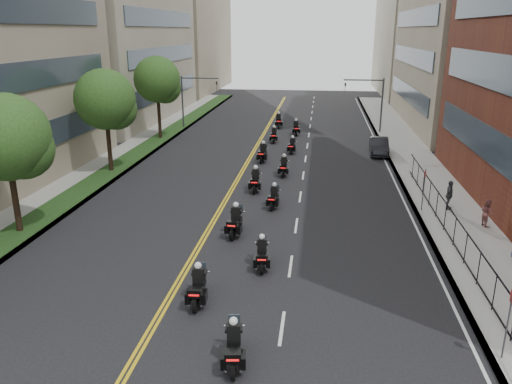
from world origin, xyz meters
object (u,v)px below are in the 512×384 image
motorcycle_3 (262,255)px  pedestrian_b (487,213)px  motorcycle_1 (234,347)px  motorcycle_2 (198,287)px  motorcycle_7 (284,167)px  motorcycle_12 (279,121)px  pedestrian_c (449,195)px  motorcycle_11 (296,129)px  motorcycle_6 (255,181)px  motorcycle_8 (263,153)px  motorcycle_4 (235,222)px  motorcycle_9 (292,146)px  parked_sedan (379,146)px  motorcycle_10 (274,136)px  motorcycle_5 (274,198)px

motorcycle_3 → pedestrian_b: (11.45, 6.20, 0.28)m
motorcycle_1 → pedestrian_b: size_ratio=1.48×
motorcycle_2 → motorcycle_7: 18.57m
motorcycle_12 → pedestrian_c: bearing=-70.9°
motorcycle_11 → motorcycle_12: 4.28m
motorcycle_6 → pedestrian_c: 12.07m
motorcycle_8 → pedestrian_c: (12.19, -10.31, 0.35)m
motorcycle_1 → motorcycle_8: bearing=86.7°
motorcycle_1 → motorcycle_4: motorcycle_4 is taller
motorcycle_9 → parked_sedan: bearing=9.6°
motorcycle_7 → motorcycle_8: (-1.99, 3.84, 0.04)m
motorcycle_7 → parked_sedan: motorcycle_7 is taller
motorcycle_2 → motorcycle_12: 37.21m
motorcycle_3 → motorcycle_11: motorcycle_11 is taller
motorcycle_10 → motorcycle_4: bearing=-91.3°
motorcycle_2 → motorcycle_5: size_ratio=1.09×
motorcycle_10 → pedestrian_c: bearing=-57.7°
motorcycle_10 → pedestrian_b: 24.28m
motorcycle_3 → motorcycle_7: motorcycle_7 is taller
motorcycle_5 → motorcycle_3: bearing=-83.5°
motorcycle_6 → motorcycle_3: bearing=-83.8°
motorcycle_1 → motorcycle_9: 29.19m
motorcycle_3 → motorcycle_6: bearing=92.8°
motorcycle_9 → motorcycle_12: size_ratio=0.87×
motorcycle_9 → motorcycle_11: bearing=96.3°
motorcycle_2 → pedestrian_c: pedestrian_c is taller
motorcycle_3 → motorcycle_9: motorcycle_3 is taller
motorcycle_5 → pedestrian_c: 10.30m
motorcycle_4 → motorcycle_9: (1.87, 18.65, -0.09)m
motorcycle_1 → parked_sedan: (7.57, 29.70, 0.07)m
motorcycle_9 → motorcycle_4: bearing=-90.1°
motorcycle_1 → motorcycle_4: bearing=91.5°
motorcycle_7 → motorcycle_9: size_ratio=1.05×
motorcycle_8 → pedestrian_b: bearing=-39.8°
motorcycle_3 → motorcycle_5: (-0.22, 8.09, -0.02)m
motorcycle_12 → motorcycle_7: bearing=-90.6°
motorcycle_11 → motorcycle_3: bearing=-96.7°
pedestrian_b → pedestrian_c: 2.81m
motorcycle_1 → motorcycle_4: size_ratio=0.93×
motorcycle_12 → motorcycle_8: bearing=-96.7°
motorcycle_1 → motorcycle_11: bearing=82.1°
motorcycle_2 → pedestrian_b: motorcycle_2 is taller
motorcycle_1 → motorcycle_11: 37.08m
motorcycle_4 → motorcycle_8: (-0.32, 15.36, -0.02)m
pedestrian_b → motorcycle_3: bearing=102.4°
motorcycle_2 → parked_sedan: motorcycle_2 is taller
motorcycle_1 → parked_sedan: bearing=67.8°
motorcycle_10 → motorcycle_11: 4.15m
motorcycle_3 → motorcycle_12: (-2.14, 33.86, 0.08)m
motorcycle_6 → motorcycle_12: motorcycle_12 is taller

